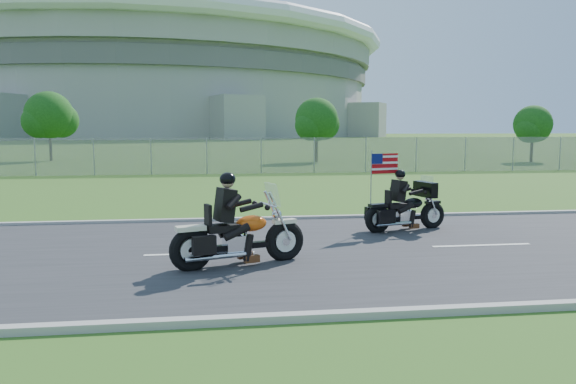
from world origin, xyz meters
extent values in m
plane|color=#335219|center=(0.00, 0.00, 0.00)|extent=(420.00, 420.00, 0.00)
cube|color=#28282B|center=(0.00, 0.00, 0.02)|extent=(120.00, 8.00, 0.04)
cube|color=#9E9B93|center=(0.00, 4.05, 0.05)|extent=(120.00, 0.18, 0.12)
cube|color=#9E9B93|center=(0.00, -4.05, 0.05)|extent=(120.00, 0.18, 0.12)
cube|color=gray|center=(-5.00, 20.00, 1.00)|extent=(60.00, 0.03, 2.00)
cylinder|color=#A3A099|center=(-20.00, 170.00, 10.00)|extent=(130.00, 130.00, 20.00)
cylinder|color=#605E5B|center=(-20.00, 170.00, 17.00)|extent=(132.00, 132.00, 4.00)
cylinder|color=#A3A099|center=(-20.00, 170.00, 23.00)|extent=(134.00, 134.00, 6.00)
torus|color=white|center=(-20.00, 170.00, 27.00)|extent=(140.40, 140.40, 4.40)
cylinder|color=#382316|center=(6.00, 30.00, 1.26)|extent=(0.22, 0.22, 2.52)
sphere|color=#164312|center=(6.00, 30.00, 3.15)|extent=(3.20, 3.20, 3.20)
sphere|color=#164312|center=(6.64, 30.48, 2.79)|extent=(2.40, 2.40, 2.40)
sphere|color=#164312|center=(5.44, 29.60, 2.70)|extent=(2.24, 2.24, 2.24)
cylinder|color=#382316|center=(-14.00, 34.00, 1.40)|extent=(0.22, 0.22, 2.80)
sphere|color=#164312|center=(-14.00, 34.00, 3.50)|extent=(3.60, 3.60, 3.60)
sphere|color=#164312|center=(-13.28, 34.54, 3.10)|extent=(2.70, 2.70, 2.70)
sphere|color=#164312|center=(-14.63, 33.55, 3.00)|extent=(2.52, 2.52, 2.52)
cylinder|color=#382316|center=(22.00, 28.00, 1.12)|extent=(0.22, 0.22, 2.24)
sphere|color=#164312|center=(22.00, 28.00, 2.80)|extent=(2.80, 2.80, 2.80)
sphere|color=#164312|center=(22.56, 28.42, 2.48)|extent=(2.10, 2.10, 2.10)
sphere|color=#164312|center=(21.51, 27.65, 2.40)|extent=(1.96, 1.96, 1.96)
torus|color=black|center=(-0.37, -0.71, 0.41)|extent=(0.82, 0.43, 0.80)
torus|color=black|center=(-2.12, -1.29, 0.41)|extent=(0.82, 0.43, 0.80)
ellipsoid|color=#E65810|center=(-1.02, -0.93, 0.80)|extent=(0.68, 0.52, 0.30)
cube|color=black|center=(-1.55, -1.10, 0.75)|extent=(0.67, 0.49, 0.13)
cube|color=black|center=(-1.50, -1.08, 1.18)|extent=(0.38, 0.49, 0.59)
sphere|color=black|center=(-1.45, -1.07, 1.64)|extent=(0.37, 0.37, 0.29)
cube|color=silver|center=(-0.61, -0.79, 1.32)|extent=(0.20, 0.49, 0.43)
torus|color=black|center=(3.77, 2.20, 0.36)|extent=(0.72, 0.35, 0.70)
torus|color=black|center=(2.23, 1.78, 0.36)|extent=(0.72, 0.35, 0.70)
ellipsoid|color=black|center=(3.20, 2.04, 0.70)|extent=(0.59, 0.43, 0.26)
cube|color=black|center=(2.73, 1.91, 0.66)|extent=(0.57, 0.41, 0.11)
cube|color=black|center=(2.77, 1.93, 1.03)|extent=(0.32, 0.42, 0.52)
sphere|color=black|center=(2.82, 1.94, 1.43)|extent=(0.31, 0.31, 0.25)
cube|color=black|center=(3.55, 2.13, 1.03)|extent=(0.40, 0.78, 0.38)
cube|color=#B70C11|center=(2.45, 2.03, 1.69)|extent=(0.73, 0.21, 0.49)
camera|label=1|loc=(-1.73, -11.19, 2.57)|focal=35.00mm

